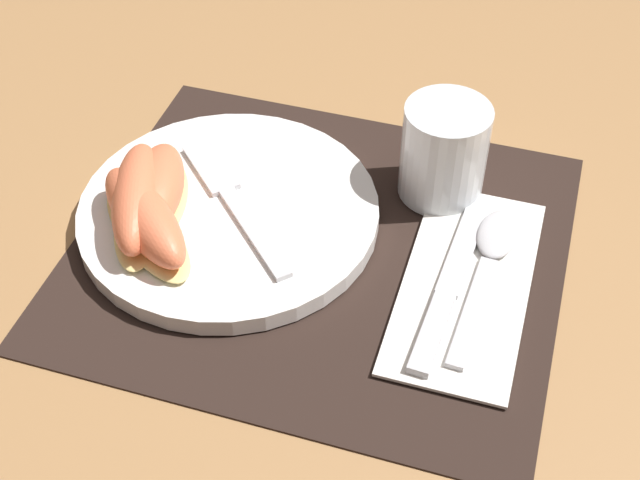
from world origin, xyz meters
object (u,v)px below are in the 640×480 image
at_px(spoon, 491,254).
at_px(citrus_wedge_1, 138,200).
at_px(knife, 451,281).
at_px(citrus_wedge_2, 145,219).
at_px(plate, 229,213).
at_px(juice_glass, 443,157).
at_px(fork, 230,196).
at_px(citrus_wedge_0, 158,189).

height_order(spoon, citrus_wedge_1, citrus_wedge_1).
bearing_deg(knife, citrus_wedge_1, -176.78).
relative_size(knife, citrus_wedge_2, 1.58).
relative_size(plate, citrus_wedge_1, 1.84).
bearing_deg(juice_glass, plate, -151.29).
distance_m(knife, citrus_wedge_2, 0.25).
height_order(fork, citrus_wedge_2, citrus_wedge_2).
relative_size(plate, fork, 1.78).
distance_m(knife, fork, 0.20).
distance_m(plate, citrus_wedge_2, 0.08).
bearing_deg(citrus_wedge_1, spoon, 10.48).
height_order(plate, spoon, plate).
relative_size(knife, spoon, 1.17).
distance_m(juice_glass, fork, 0.19).
relative_size(fork, citrus_wedge_1, 1.03).
distance_m(fork, citrus_wedge_2, 0.08).
relative_size(spoon, citrus_wedge_2, 1.35).
bearing_deg(plate, knife, -5.92).
relative_size(plate, citrus_wedge_0, 2.22).
xyz_separation_m(spoon, citrus_wedge_0, (-0.28, -0.03, 0.02)).
height_order(knife, spoon, spoon).
xyz_separation_m(plate, spoon, (0.22, 0.02, -0.00)).
height_order(juice_glass, knife, juice_glass).
xyz_separation_m(fork, citrus_wedge_2, (-0.05, -0.06, 0.02)).
xyz_separation_m(knife, citrus_wedge_2, (-0.25, -0.03, 0.03)).
bearing_deg(juice_glass, fork, -153.91).
height_order(plate, citrus_wedge_0, citrus_wedge_0).
bearing_deg(plate, spoon, 4.62).
bearing_deg(knife, citrus_wedge_2, -172.58).
xyz_separation_m(plate, citrus_wedge_2, (-0.05, -0.05, 0.03)).
distance_m(juice_glass, citrus_wedge_0, 0.25).
xyz_separation_m(spoon, citrus_wedge_1, (-0.29, -0.05, 0.03)).
distance_m(plate, citrus_wedge_1, 0.08).
bearing_deg(citrus_wedge_0, citrus_wedge_2, -80.72).
distance_m(plate, juice_glass, 0.19).
bearing_deg(fork, juice_glass, 26.09).
distance_m(plate, spoon, 0.22).
relative_size(plate, knife, 1.25).
bearing_deg(citrus_wedge_2, spoon, 14.49).
bearing_deg(spoon, citrus_wedge_1, -169.52).
relative_size(juice_glass, fork, 0.61).
bearing_deg(knife, fork, 171.61).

